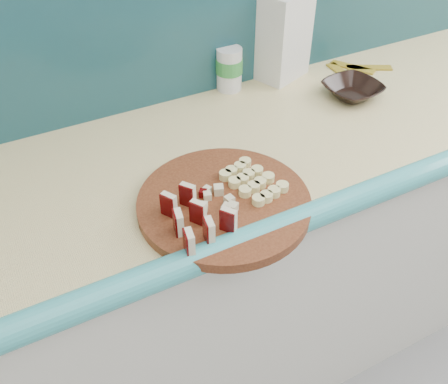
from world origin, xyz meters
name	(u,v)px	position (x,y,z in m)	size (l,w,h in m)	color
kitchen_counter	(317,232)	(0.10, 1.50, 0.46)	(2.20, 0.63, 0.91)	silver
cutting_board	(224,203)	(-0.35, 1.31, 0.92)	(0.37, 0.37, 0.02)	#471E0F
apple_wedges	(194,218)	(-0.44, 1.26, 0.96)	(0.12, 0.16, 0.05)	beige
apple_chunks	(215,201)	(-0.37, 1.30, 0.94)	(0.05, 0.06, 0.02)	beige
banana_slices	(252,181)	(-0.27, 1.33, 0.94)	(0.12, 0.15, 0.02)	#E6DA8C
brown_bowl	(352,90)	(0.20, 1.56, 0.93)	(0.16, 0.16, 0.04)	black
flour_bag	(283,35)	(0.08, 1.76, 1.04)	(0.15, 0.11, 0.25)	white
canister	(229,68)	(-0.09, 1.76, 0.97)	(0.08, 0.08, 0.12)	white
banana_peel	(355,69)	(0.31, 1.68, 0.91)	(0.18, 0.16, 0.01)	#B19522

